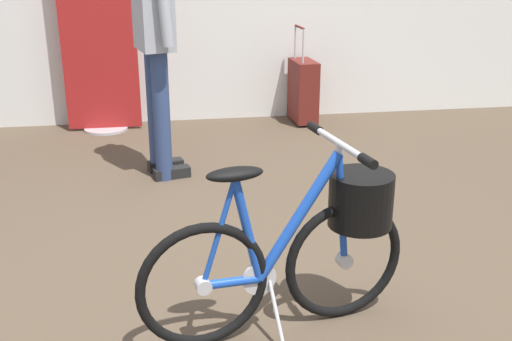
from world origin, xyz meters
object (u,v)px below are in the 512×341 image
Objects in this scene: visitor_near_wall at (154,23)px; rolling_suitcase at (303,90)px; folding_bike_foreground at (307,240)px; floor_banner_stand at (98,36)px.

visitor_near_wall is 2.11× the size of rolling_suitcase.
rolling_suitcase is (0.68, 3.02, -0.10)m from folding_bike_foreground.
folding_bike_foreground is at bearing -71.75° from floor_banner_stand.
folding_bike_foreground is (1.00, -3.05, -0.39)m from floor_banner_stand.
rolling_suitcase is (1.23, 1.14, -0.73)m from visitor_near_wall.
rolling_suitcase is at bearing 77.35° from folding_bike_foreground.
rolling_suitcase reaches higher than folding_bike_foreground.
folding_bike_foreground is 3.10m from rolling_suitcase.
visitor_near_wall is (-0.56, 1.88, 0.63)m from folding_bike_foreground.
visitor_near_wall reaches higher than floor_banner_stand.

